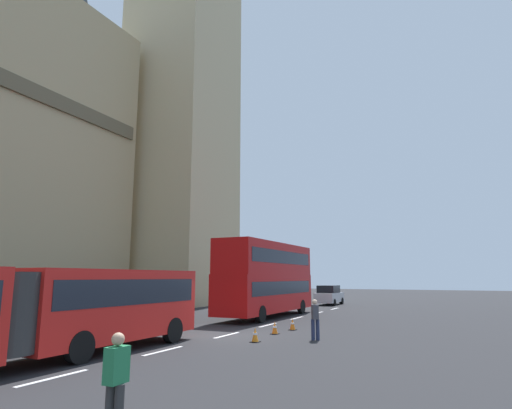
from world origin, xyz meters
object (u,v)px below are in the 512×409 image
Objects in this scene: traffic_cone_west at (255,335)px; pedestrian_by_kerb at (315,318)px; double_decker_bus at (268,276)px; traffic_cone_middle at (275,328)px; sedan_lead at (329,295)px; pedestrian_near_cones at (116,380)px; traffic_cone_east at (293,324)px.

pedestrian_by_kerb is (1.63, -2.05, 0.63)m from traffic_cone_west.
traffic_cone_west is 0.34× the size of pedestrian_by_kerb.
pedestrian_by_kerb is (-8.66, -6.12, -1.80)m from double_decker_bus.
double_decker_bus is 18.87× the size of traffic_cone_west.
pedestrian_by_kerb reaches higher than traffic_cone_middle.
traffic_cone_middle is at bearing -170.50° from sedan_lead.
sedan_lead is 23.73m from pedestrian_by_kerb.
pedestrian_by_kerb is at bearing 1.91° from pedestrian_near_cones.
traffic_cone_east is (4.43, 0.06, 0.00)m from traffic_cone_west.
traffic_cone_east is 0.34× the size of pedestrian_by_kerb.
traffic_cone_east is (-5.86, -4.01, -2.43)m from double_decker_bus.
pedestrian_near_cones is (-13.04, -2.71, 0.63)m from traffic_cone_middle.
pedestrian_near_cones is (-35.01, -6.39, -0.00)m from sedan_lead.
traffic_cone_east is 15.07m from pedestrian_near_cones.
traffic_cone_middle is 1.82m from traffic_cone_east.
traffic_cone_west is 1.00× the size of traffic_cone_middle.
double_decker_bus is 8.90m from traffic_cone_middle.
traffic_cone_middle is at bearing -153.55° from double_decker_bus.
pedestrian_near_cones is 12.05m from pedestrian_by_kerb.
double_decker_bus is at bearing 35.26° from pedestrian_by_kerb.
pedestrian_near_cones is 1.00× the size of pedestrian_by_kerb.
double_decker_bus is 6.48× the size of pedestrian_near_cones.
traffic_cone_west is at bearing -170.92° from sedan_lead.
sedan_lead is 2.60× the size of pedestrian_by_kerb.
pedestrian_near_cones reaches higher than traffic_cone_east.
sedan_lead is 22.29m from traffic_cone_middle.
traffic_cone_west is 10.71m from pedestrian_near_cones.
traffic_cone_middle is at bearing 66.70° from pedestrian_by_kerb.
traffic_cone_middle is 0.34× the size of pedestrian_near_cones.
traffic_cone_west is (-24.60, -3.93, -0.63)m from sedan_lead.
sedan_lead is at bearing 9.50° from traffic_cone_middle.
sedan_lead reaches higher than pedestrian_near_cones.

